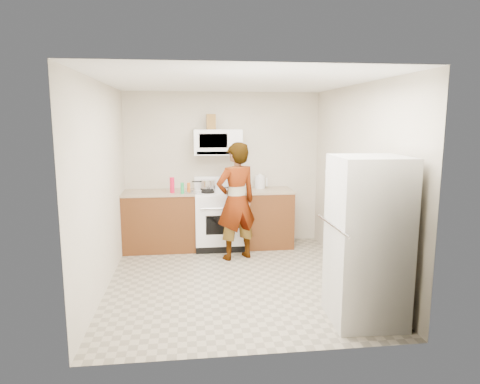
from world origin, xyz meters
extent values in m
plane|color=gray|center=(0.00, 0.00, 0.00)|extent=(3.60, 3.60, 0.00)
cube|color=beige|center=(0.00, 1.79, 1.25)|extent=(3.20, 0.02, 2.50)
cube|color=beige|center=(1.59, 0.00, 1.25)|extent=(0.02, 3.60, 2.50)
cube|color=#562B14|center=(-1.04, 1.49, 0.45)|extent=(1.12, 0.62, 0.90)
cube|color=tan|center=(-1.04, 1.49, 0.92)|extent=(1.14, 0.64, 0.03)
cube|color=#562B14|center=(0.68, 1.49, 0.45)|extent=(0.80, 0.62, 0.90)
cube|color=tan|center=(0.68, 1.49, 0.92)|extent=(0.82, 0.64, 0.03)
cube|color=white|center=(-0.10, 1.48, 0.45)|extent=(0.76, 0.65, 0.90)
cube|color=white|center=(-0.10, 1.48, 0.92)|extent=(0.76, 0.62, 0.03)
cube|color=white|center=(-0.10, 1.76, 1.03)|extent=(0.76, 0.08, 0.20)
cube|color=white|center=(-0.10, 1.61, 1.70)|extent=(0.76, 0.38, 0.40)
imported|color=tan|center=(0.11, 0.88, 0.87)|extent=(0.74, 0.62, 1.73)
cube|color=white|center=(1.20, -1.27, 0.85)|extent=(0.73, 0.73, 1.70)
cylinder|color=silver|center=(0.60, 1.64, 1.04)|extent=(0.17, 0.17, 0.20)
cube|color=brown|center=(-0.20, 1.58, 2.02)|extent=(0.14, 0.14, 0.24)
cylinder|color=silver|center=(-0.26, 1.63, 1.02)|extent=(0.32, 0.32, 0.13)
cube|color=white|center=(0.08, 1.35, 0.96)|extent=(0.26, 0.17, 0.05)
cylinder|color=red|center=(-0.83, 1.36, 1.06)|extent=(0.08, 0.08, 0.24)
cylinder|color=#CD5F16|center=(-0.57, 1.37, 1.01)|extent=(0.06, 0.06, 0.15)
cylinder|color=green|center=(-0.67, 1.26, 1.02)|extent=(0.06, 0.06, 0.17)
cylinder|color=silver|center=(-0.52, 1.32, 0.94)|extent=(0.31, 0.31, 0.01)
cylinder|color=white|center=(1.53, 0.78, 0.67)|extent=(0.28, 0.15, 1.32)
camera|label=1|loc=(-0.58, -5.24, 2.05)|focal=32.00mm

